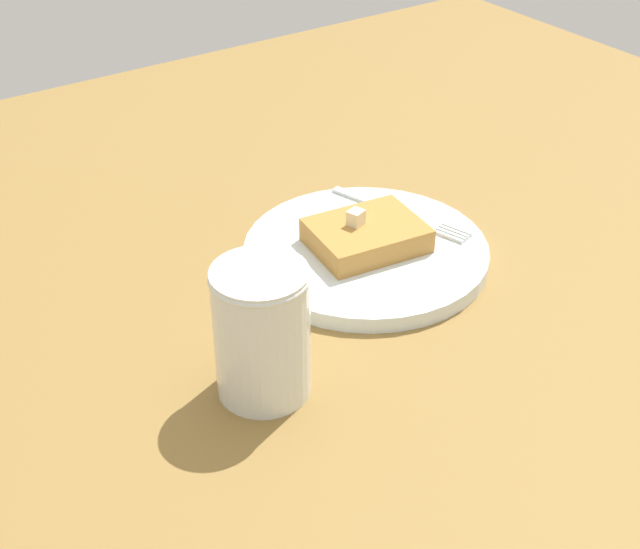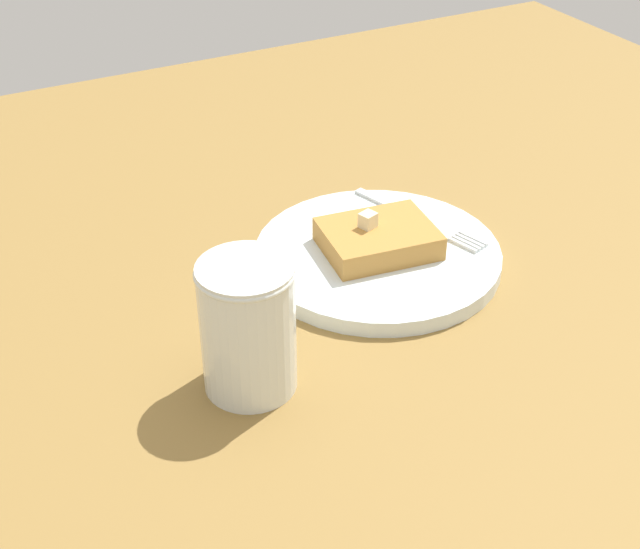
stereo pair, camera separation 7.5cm
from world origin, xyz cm
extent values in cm
cube|color=olive|center=(0.00, 0.00, 1.33)|extent=(124.43, 124.43, 2.66)
cylinder|color=white|center=(4.25, 3.37, 3.42)|extent=(23.26, 23.26, 1.53)
torus|color=#1F516C|center=(4.25, 3.37, 3.79)|extent=(23.26, 23.26, 0.80)
cube|color=#B17B36|center=(4.25, 3.37, 5.35)|extent=(9.14, 11.15, 2.33)
cube|color=beige|center=(4.92, 4.17, 7.23)|extent=(1.68, 1.77, 1.43)
cube|color=silver|center=(10.05, -1.94, 4.37)|extent=(9.82, 3.82, 0.36)
cube|color=silver|center=(3.93, -3.83, 4.37)|extent=(3.33, 2.93, 0.36)
cube|color=silver|center=(1.31, -5.51, 4.37)|extent=(3.15, 1.25, 0.36)
cube|color=silver|center=(1.15, -4.98, 4.37)|extent=(3.15, 1.25, 0.36)
cube|color=silver|center=(0.99, -4.46, 4.37)|extent=(3.15, 1.25, 0.36)
cube|color=silver|center=(0.82, -3.93, 4.37)|extent=(3.15, 1.25, 0.36)
cylinder|color=#5C2911|center=(-6.06, 21.05, 6.53)|extent=(6.74, 6.74, 7.75)
cylinder|color=silver|center=(-6.06, 21.05, 8.17)|extent=(7.32, 7.32, 11.02)
torus|color=silver|center=(-6.06, 21.05, 13.23)|extent=(7.53, 7.53, 0.50)
camera|label=1|loc=(-52.10, 47.38, 49.15)|focal=50.00mm
camera|label=2|loc=(-55.96, 40.97, 49.15)|focal=50.00mm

